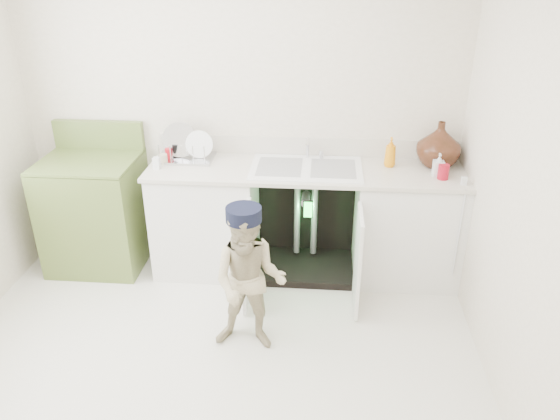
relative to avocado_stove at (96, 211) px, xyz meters
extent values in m
plane|color=beige|center=(1.17, -1.18, -0.48)|extent=(3.50, 3.50, 0.00)
cube|color=silver|center=(1.17, 0.32, 0.77)|extent=(3.50, 2.50, 0.02)
cube|color=silver|center=(1.17, -2.68, 0.77)|extent=(3.50, 2.50, 0.02)
cube|color=silver|center=(2.92, -1.18, 0.77)|extent=(2.50, 3.00, 0.02)
cube|color=white|center=(0.92, 0.02, -0.05)|extent=(0.80, 0.60, 0.86)
cube|color=white|center=(2.52, 0.02, -0.05)|extent=(0.80, 0.60, 0.86)
cube|color=black|center=(1.72, 0.29, -0.05)|extent=(0.80, 0.06, 0.86)
cube|color=black|center=(1.72, 0.02, -0.45)|extent=(0.80, 0.60, 0.06)
cylinder|color=gray|center=(1.65, 0.12, -0.03)|extent=(0.05, 0.05, 0.70)
cylinder|color=gray|center=(1.79, 0.12, -0.03)|extent=(0.05, 0.05, 0.70)
cylinder|color=gray|center=(1.72, 0.07, 0.14)|extent=(0.07, 0.18, 0.07)
cube|color=white|center=(1.32, -0.48, -0.08)|extent=(0.03, 0.40, 0.76)
cube|color=white|center=(2.12, -0.48, -0.08)|extent=(0.02, 0.40, 0.76)
cube|color=beige|center=(1.72, 0.02, 0.41)|extent=(2.44, 0.64, 0.03)
cube|color=beige|center=(1.72, 0.31, 0.50)|extent=(2.44, 0.02, 0.15)
cube|color=white|center=(1.72, 0.02, 0.42)|extent=(0.85, 0.55, 0.02)
cube|color=gray|center=(1.51, 0.02, 0.43)|extent=(0.34, 0.40, 0.01)
cube|color=gray|center=(1.92, 0.02, 0.43)|extent=(0.34, 0.40, 0.01)
cylinder|color=silver|center=(1.72, 0.24, 0.51)|extent=(0.03, 0.03, 0.17)
cylinder|color=silver|center=(1.72, 0.18, 0.59)|extent=(0.02, 0.14, 0.02)
cylinder|color=silver|center=(1.83, 0.24, 0.46)|extent=(0.04, 0.04, 0.06)
cylinder|color=silver|center=(2.85, -0.29, 0.07)|extent=(0.01, 0.01, 0.70)
cube|color=silver|center=(2.85, -0.20, 0.45)|extent=(0.04, 0.02, 0.06)
cube|color=silver|center=(0.75, 0.14, 0.43)|extent=(0.45, 0.30, 0.02)
cylinder|color=silver|center=(0.71, 0.16, 0.51)|extent=(0.28, 0.10, 0.27)
cylinder|color=white|center=(0.87, 0.14, 0.50)|extent=(0.22, 0.06, 0.22)
cylinder|color=silver|center=(0.57, 0.04, 0.51)|extent=(0.01, 0.01, 0.13)
cylinder|color=silver|center=(0.66, 0.04, 0.51)|extent=(0.01, 0.01, 0.13)
cylinder|color=silver|center=(0.75, 0.04, 0.51)|extent=(0.01, 0.01, 0.13)
cylinder|color=silver|center=(0.84, 0.04, 0.51)|extent=(0.01, 0.01, 0.13)
cylinder|color=silver|center=(0.93, 0.04, 0.51)|extent=(0.01, 0.01, 0.13)
imported|color=#462B14|center=(2.72, 0.16, 0.60)|extent=(0.33, 0.33, 0.35)
imported|color=orange|center=(2.35, 0.12, 0.54)|extent=(0.09, 0.09, 0.23)
imported|color=silver|center=(2.69, -0.04, 0.51)|extent=(0.08, 0.08, 0.17)
cylinder|color=#A10D1F|center=(2.72, -0.10, 0.48)|extent=(0.08, 0.08, 0.11)
cylinder|color=red|center=(0.62, 0.10, 0.47)|extent=(0.05, 0.05, 0.10)
cylinder|color=tan|center=(0.61, 0.02, 0.46)|extent=(0.06, 0.06, 0.08)
cylinder|color=black|center=(0.67, 0.14, 0.48)|extent=(0.04, 0.04, 0.12)
cube|color=silver|center=(0.58, -0.08, 0.47)|extent=(0.05, 0.05, 0.09)
cube|color=olive|center=(0.00, -0.01, -0.03)|extent=(0.74, 0.65, 0.90)
cube|color=olive|center=(0.00, -0.01, 0.44)|extent=(0.74, 0.65, 0.02)
cube|color=olive|center=(0.00, 0.28, 0.56)|extent=(0.74, 0.06, 0.23)
cylinder|color=black|center=(-0.19, -0.17, 0.43)|extent=(0.17, 0.17, 0.02)
cylinder|color=silver|center=(-0.19, -0.17, 0.44)|extent=(0.20, 0.20, 0.01)
cylinder|color=black|center=(-0.19, 0.15, 0.43)|extent=(0.17, 0.17, 0.02)
cylinder|color=silver|center=(-0.19, 0.15, 0.44)|extent=(0.20, 0.20, 0.01)
cylinder|color=black|center=(0.19, -0.17, 0.43)|extent=(0.17, 0.17, 0.02)
cylinder|color=silver|center=(0.19, -0.17, 0.44)|extent=(0.20, 0.20, 0.01)
cylinder|color=black|center=(0.19, 0.15, 0.43)|extent=(0.17, 0.17, 0.02)
cylinder|color=silver|center=(0.19, 0.15, 0.44)|extent=(0.20, 0.20, 0.01)
imported|color=beige|center=(1.40, -0.97, 0.03)|extent=(0.51, 0.41, 1.00)
cylinder|color=black|center=(1.40, -0.97, 0.50)|extent=(0.23, 0.23, 0.09)
cube|color=black|center=(1.41, -0.87, 0.46)|extent=(0.17, 0.10, 0.01)
cube|color=black|center=(1.75, -0.32, 0.24)|extent=(0.07, 0.01, 0.14)
cube|color=#26F23F|center=(1.75, -0.33, 0.24)|extent=(0.06, 0.00, 0.12)
camera|label=1|loc=(1.84, -3.86, 1.98)|focal=35.00mm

